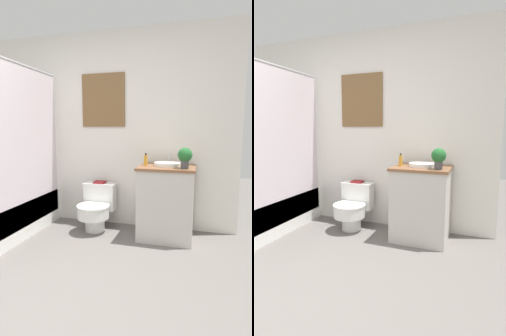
{
  "view_description": "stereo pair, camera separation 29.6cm",
  "coord_description": "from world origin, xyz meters",
  "views": [
    {
      "loc": [
        1.24,
        -1.28,
        1.27
      ],
      "look_at": [
        0.46,
        1.54,
        0.84
      ],
      "focal_mm": 28.0,
      "sensor_mm": 36.0,
      "label": 1
    },
    {
      "loc": [
        1.52,
        -1.19,
        1.27
      ],
      "look_at": [
        0.46,
        1.54,
        0.84
      ],
      "focal_mm": 28.0,
      "sensor_mm": 36.0,
      "label": 2
    }
  ],
  "objects": [
    {
      "name": "wall_back",
      "position": [
        0.0,
        2.01,
        1.26
      ],
      "size": [
        3.45,
        0.07,
        2.5
      ],
      "color": "white",
      "rests_on": "ground_plane"
    },
    {
      "name": "shower_area",
      "position": [
        -0.92,
        1.3,
        0.28
      ],
      "size": [
        0.58,
        1.38,
        1.98
      ],
      "color": "white",
      "rests_on": "ground_plane"
    },
    {
      "name": "toilet",
      "position": [
        0.01,
        1.72,
        0.28
      ],
      "size": [
        0.42,
        0.53,
        0.57
      ],
      "color": "white",
      "rests_on": "ground_plane"
    },
    {
      "name": "vanity",
      "position": [
        0.9,
        1.7,
        0.43
      ],
      "size": [
        0.64,
        0.54,
        0.85
      ],
      "color": "beige",
      "rests_on": "ground_plane"
    },
    {
      "name": "sink",
      "position": [
        0.9,
        1.72,
        0.87
      ],
      "size": [
        0.31,
        0.34,
        0.13
      ],
      "color": "white",
      "rests_on": "vanity"
    },
    {
      "name": "soap_bottle",
      "position": [
        0.65,
        1.7,
        0.91
      ],
      "size": [
        0.05,
        0.05,
        0.14
      ],
      "color": "gold",
      "rests_on": "vanity"
    },
    {
      "name": "potted_plant",
      "position": [
        1.1,
        1.58,
        0.98
      ],
      "size": [
        0.16,
        0.16,
        0.22
      ],
      "color": "#4C4C51",
      "rests_on": "vanity"
    },
    {
      "name": "book_on_tank",
      "position": [
        0.01,
        1.86,
        0.59
      ],
      "size": [
        0.15,
        0.13,
        0.02
      ],
      "color": "maroon",
      "rests_on": "toilet"
    }
  ]
}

